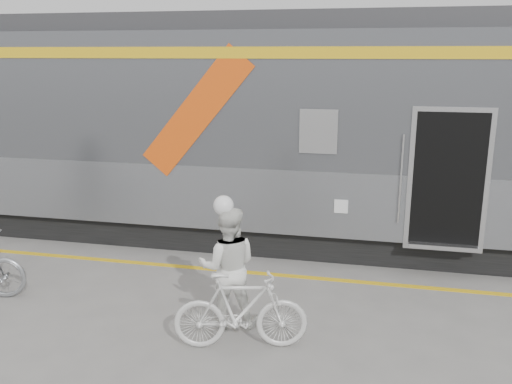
# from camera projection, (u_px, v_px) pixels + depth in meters

# --- Properties ---
(ground) EXTENTS (90.00, 90.00, 0.00)m
(ground) POSITION_uv_depth(u_px,v_px,m) (176.00, 335.00, 6.81)
(ground) COLOR slate
(ground) RESTS_ON ground
(train) EXTENTS (24.00, 3.17, 4.10)m
(train) POSITION_uv_depth(u_px,v_px,m) (316.00, 130.00, 10.01)
(train) COLOR black
(train) RESTS_ON ground
(safety_strip) EXTENTS (24.00, 0.12, 0.01)m
(safety_strip) POSITION_uv_depth(u_px,v_px,m) (222.00, 270.00, 8.85)
(safety_strip) COLOR gold
(safety_strip) RESTS_ON ground
(woman) EXTENTS (0.89, 0.76, 1.59)m
(woman) POSITION_uv_depth(u_px,v_px,m) (228.00, 267.00, 6.92)
(woman) COLOR white
(woman) RESTS_ON ground
(bicycle_right) EXTENTS (1.67, 0.81, 0.96)m
(bicycle_right) POSITION_uv_depth(u_px,v_px,m) (241.00, 311.00, 6.42)
(bicycle_right) COLOR silver
(bicycle_right) RESTS_ON ground
(helmet_woman) EXTENTS (0.25, 0.25, 0.25)m
(helmet_woman) POSITION_uv_depth(u_px,v_px,m) (227.00, 197.00, 6.69)
(helmet_woman) COLOR white
(helmet_woman) RESTS_ON woman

